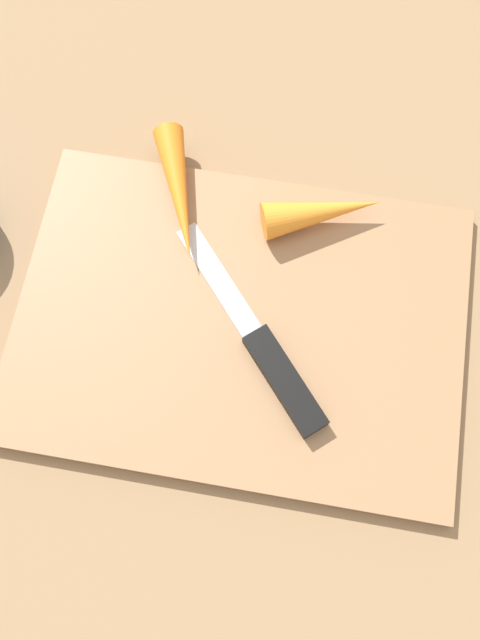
{
  "coord_description": "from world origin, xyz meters",
  "views": [
    {
      "loc": [
        0.03,
        -0.16,
        0.5
      ],
      "look_at": [
        0.0,
        0.0,
        0.01
      ],
      "focal_mm": 36.02,
      "sensor_mm": 36.0,
      "label": 1
    }
  ],
  "objects_px": {
    "cutting_board": "(240,322)",
    "carrot_short": "(322,212)",
    "knife": "(275,367)",
    "carrot_long": "(179,193)"
  },
  "relations": [
    {
      "from": "cutting_board",
      "to": "carrot_short",
      "type": "height_order",
      "value": "carrot_short"
    },
    {
      "from": "knife",
      "to": "carrot_short",
      "type": "bearing_deg",
      "value": -48.42
    },
    {
      "from": "cutting_board",
      "to": "knife",
      "type": "relative_size",
      "value": 2.19
    },
    {
      "from": "knife",
      "to": "carrot_short",
      "type": "distance_m",
      "value": 0.13
    },
    {
      "from": "knife",
      "to": "carrot_short",
      "type": "height_order",
      "value": "carrot_short"
    },
    {
      "from": "knife",
      "to": "carrot_long",
      "type": "xyz_separation_m",
      "value": [
        -0.1,
        0.13,
        0.01
      ]
    },
    {
      "from": "knife",
      "to": "carrot_long",
      "type": "height_order",
      "value": "carrot_long"
    },
    {
      "from": "carrot_short",
      "to": "carrot_long",
      "type": "bearing_deg",
      "value": 160.62
    },
    {
      "from": "cutting_board",
      "to": "carrot_short",
      "type": "distance_m",
      "value": 0.11
    },
    {
      "from": "knife",
      "to": "carrot_long",
      "type": "distance_m",
      "value": 0.17
    }
  ]
}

